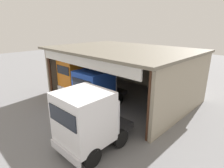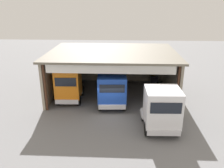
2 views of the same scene
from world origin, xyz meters
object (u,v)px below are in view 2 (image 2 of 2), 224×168
Objects in this scene: oil_drum at (153,79)px; tool_cart at (154,81)px; truck_orange_right_bay at (69,85)px; traffic_cone at (149,122)px; truck_white_center_right_bay at (161,108)px; truck_blue_left_bay at (112,90)px.

oil_drum is 0.67m from tool_cart.
traffic_cone is at bearing 149.16° from truck_orange_right_bay.
oil_drum is (0.76, 11.14, -1.45)m from truck_white_center_right_bay.
traffic_cone is (-1.60, -9.67, -0.22)m from tool_cart.
oil_drum is at bearing -147.64° from truck_orange_right_bay.
truck_white_center_right_bay is at bearing -94.68° from tool_cart.
tool_cart is at bearing -81.62° from oil_drum.
truck_blue_left_bay is (4.30, -0.93, -0.07)m from truck_orange_right_bay.
tool_cart reaches higher than oil_drum.
oil_drum is (9.05, 6.14, -1.39)m from truck_orange_right_bay.
truck_orange_right_bay is 1.04× the size of truck_blue_left_bay.
oil_drum is at bearing -126.90° from truck_blue_left_bay.
oil_drum is (4.75, 7.07, -1.32)m from truck_blue_left_bay.
tool_cart is at bearing -96.17° from truck_white_center_right_bay.
truck_white_center_right_bay is 1.95m from traffic_cone.
traffic_cone is (3.25, -3.27, -1.48)m from truck_blue_left_bay.
traffic_cone is at bearing -99.40° from tool_cart.
truck_blue_left_bay is 4.84m from traffic_cone.
tool_cart is (0.86, 10.48, -1.39)m from truck_white_center_right_bay.
tool_cart is (0.10, -0.66, 0.06)m from oil_drum.
truck_orange_right_bay is 9.04× the size of traffic_cone.
oil_drum is 10.44m from traffic_cone.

